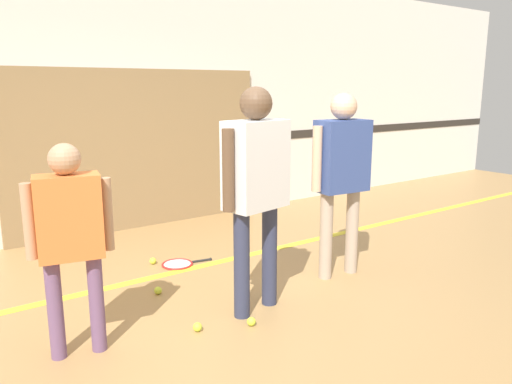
# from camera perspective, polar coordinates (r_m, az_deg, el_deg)

# --- Properties ---
(ground_plane) EXTENTS (16.00, 16.00, 0.00)m
(ground_plane) POSITION_cam_1_polar(r_m,az_deg,el_deg) (3.99, -2.78, -13.92)
(ground_plane) COLOR #A87F4C
(wall_back) EXTENTS (16.00, 0.07, 3.20)m
(wall_back) POSITION_cam_1_polar(r_m,az_deg,el_deg) (6.19, -17.59, 10.08)
(wall_back) COLOR silver
(wall_back) RESTS_ON ground_plane
(wall_panel) EXTENTS (3.26, 0.05, 1.95)m
(wall_panel) POSITION_cam_1_polar(r_m,az_deg,el_deg) (6.34, -13.05, 4.73)
(wall_panel) COLOR #93754C
(wall_panel) RESTS_ON ground_plane
(floor_stripe) EXTENTS (14.40, 0.10, 0.01)m
(floor_stripe) POSITION_cam_1_polar(r_m,az_deg,el_deg) (4.87, -9.82, -9.13)
(floor_stripe) COLOR yellow
(floor_stripe) RESTS_ON ground_plane
(person_instructor) EXTENTS (0.65, 0.36, 1.74)m
(person_instructor) POSITION_cam_1_polar(r_m,az_deg,el_deg) (3.76, 0.00, 1.78)
(person_instructor) COLOR #2D334C
(person_instructor) RESTS_ON ground_plane
(person_student_left) EXTENTS (0.52, 0.30, 1.41)m
(person_student_left) POSITION_cam_1_polar(r_m,az_deg,el_deg) (3.37, -20.50, -3.86)
(person_student_left) COLOR #6B4C70
(person_student_left) RESTS_ON ground_plane
(person_student_right) EXTENTS (0.64, 0.30, 1.69)m
(person_student_right) POSITION_cam_1_polar(r_m,az_deg,el_deg) (4.57, 9.77, 3.01)
(person_student_right) COLOR tan
(person_student_right) RESTS_ON ground_plane
(racket_spare_on_floor) EXTENTS (0.54, 0.37, 0.03)m
(racket_spare_on_floor) POSITION_cam_1_polar(r_m,az_deg,el_deg) (5.08, -8.80, -8.12)
(racket_spare_on_floor) COLOR red
(racket_spare_on_floor) RESTS_ON ground_plane
(tennis_ball_near_instructor) EXTENTS (0.07, 0.07, 0.07)m
(tennis_ball_near_instructor) POSITION_cam_1_polar(r_m,az_deg,el_deg) (3.83, -0.54, -14.59)
(tennis_ball_near_instructor) COLOR #CCE038
(tennis_ball_near_instructor) RESTS_ON ground_plane
(tennis_ball_by_spare_racket) EXTENTS (0.07, 0.07, 0.07)m
(tennis_ball_by_spare_racket) POSITION_cam_1_polar(r_m,az_deg,el_deg) (5.14, -11.70, -7.72)
(tennis_ball_by_spare_racket) COLOR #CCE038
(tennis_ball_by_spare_racket) RESTS_ON ground_plane
(tennis_ball_stray_left) EXTENTS (0.07, 0.07, 0.07)m
(tennis_ball_stray_left) POSITION_cam_1_polar(r_m,az_deg,el_deg) (3.77, -6.70, -15.08)
(tennis_ball_stray_left) COLOR #CCE038
(tennis_ball_stray_left) RESTS_ON ground_plane
(tennis_ball_stray_right) EXTENTS (0.07, 0.07, 0.07)m
(tennis_ball_stray_right) POSITION_cam_1_polar(r_m,az_deg,el_deg) (4.43, -11.14, -10.99)
(tennis_ball_stray_right) COLOR #CCE038
(tennis_ball_stray_right) RESTS_ON ground_plane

